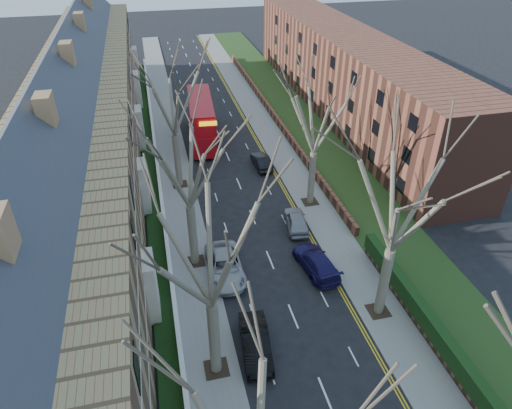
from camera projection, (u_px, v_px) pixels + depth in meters
pavement_left at (168, 139)px, 53.81m from camera, size 3.00×102.00×0.12m
pavement_right at (267, 129)px, 56.15m from camera, size 3.00×102.00×0.12m
terrace_left at (87, 129)px, 42.81m from camera, size 9.70×78.00×13.60m
flats_right at (345, 73)px, 58.95m from camera, size 13.97×54.00×10.00m
wall_hedge_right at (461, 369)px, 25.82m from camera, size 0.70×24.00×1.80m
front_wall_left at (158, 168)px, 46.67m from camera, size 0.30×78.00×1.00m
grass_verge_right at (301, 125)px, 56.99m from camera, size 6.00×102.00×0.06m
tree_left_mid at (207, 243)px, 21.82m from camera, size 10.50×10.50×14.71m
tree_left_far at (185, 156)px, 30.13m from camera, size 10.15×10.15×14.22m
tree_left_dist at (170, 91)px, 39.71m from camera, size 10.50×10.50×14.71m
tree_right_mid at (403, 192)px, 25.68m from camera, size 10.50×10.50×14.71m
tree_right_far at (317, 108)px, 37.24m from camera, size 10.15×10.15×14.22m
double_decker_bus at (202, 121)px, 52.53m from camera, size 3.55×11.69×4.80m
car_left_mid at (256, 343)px, 27.78m from camera, size 2.07×4.84×1.55m
car_left_far at (225, 266)px, 33.74m from camera, size 2.73×5.67×1.56m
car_right_near at (316, 262)px, 34.16m from camera, size 2.71×5.31×1.48m
car_right_mid at (296, 221)px, 38.66m from camera, size 2.26×4.45×1.45m
car_right_far at (262, 161)px, 47.77m from camera, size 1.56×4.17×1.36m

